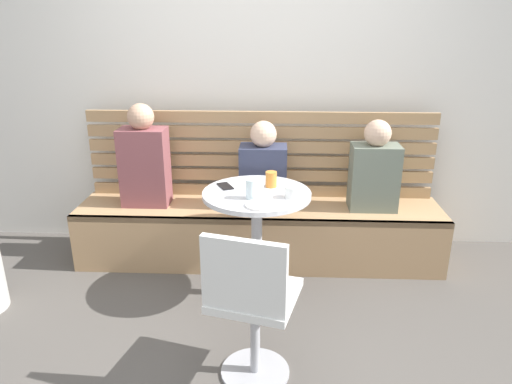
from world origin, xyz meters
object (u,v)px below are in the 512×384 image
(booth_bench, at_px, (259,233))
(cup_tumbler_orange, at_px, (271,179))
(person_adult, at_px, (144,160))
(cup_ceramic_white, at_px, (292,192))
(person_child_left, at_px, (263,170))
(cup_espresso_small, at_px, (259,188))
(cup_glass_tall, at_px, (252,189))
(person_child_middle, at_px, (374,170))
(phone_on_table, at_px, (225,186))
(cafe_table, at_px, (257,224))
(white_chair, at_px, (251,303))
(plate_small, at_px, (260,205))

(booth_bench, bearing_deg, cup_tumbler_orange, -76.97)
(person_adult, height_order, cup_ceramic_white, person_adult)
(person_child_left, height_order, cup_tumbler_orange, person_child_left)
(person_child_left, relative_size, cup_espresso_small, 11.43)
(person_adult, height_order, cup_espresso_small, person_adult)
(booth_bench, height_order, person_adult, person_adult)
(cup_ceramic_white, xyz_separation_m, cup_glass_tall, (-0.24, -0.02, 0.03))
(person_child_middle, relative_size, phone_on_table, 4.70)
(person_child_middle, relative_size, cup_espresso_small, 11.76)
(cafe_table, height_order, person_adult, person_adult)
(booth_bench, bearing_deg, white_chair, -89.30)
(person_child_left, xyz_separation_m, cup_ceramic_white, (0.19, -0.62, 0.05))
(person_child_left, distance_m, cup_tumbler_orange, 0.43)
(person_adult, distance_m, cup_glass_tall, 1.05)
(booth_bench, height_order, cafe_table, cafe_table)
(person_child_middle, distance_m, cup_glass_tall, 1.06)
(cup_espresso_small, distance_m, cup_glass_tall, 0.12)
(cafe_table, xyz_separation_m, person_adult, (-0.85, 0.53, 0.26))
(cup_ceramic_white, distance_m, cup_espresso_small, 0.22)
(booth_bench, bearing_deg, person_child_left, 31.51)
(cafe_table, height_order, phone_on_table, phone_on_table)
(person_child_left, distance_m, person_child_middle, 0.80)
(phone_on_table, bearing_deg, person_child_left, 36.23)
(booth_bench, relative_size, cup_glass_tall, 22.50)
(cup_glass_tall, distance_m, phone_on_table, 0.28)
(cup_tumbler_orange, bearing_deg, person_child_left, 98.60)
(booth_bench, height_order, person_child_left, person_child_left)
(cup_ceramic_white, distance_m, plate_small, 0.24)
(cup_tumbler_orange, bearing_deg, plate_small, -99.84)
(cup_glass_tall, height_order, phone_on_table, cup_glass_tall)
(cafe_table, bearing_deg, person_child_middle, 32.10)
(white_chair, relative_size, person_child_left, 1.33)
(cup_tumbler_orange, relative_size, plate_small, 0.59)
(person_adult, bearing_deg, cup_tumbler_orange, -24.64)
(person_child_left, xyz_separation_m, cup_espresso_small, (-0.01, -0.53, 0.05))
(cup_ceramic_white, bearing_deg, cafe_table, 156.61)
(cafe_table, distance_m, white_chair, 0.81)
(cafe_table, height_order, person_child_left, person_child_left)
(person_adult, relative_size, cup_glass_tall, 6.30)
(cup_espresso_small, distance_m, cup_tumbler_orange, 0.13)
(cafe_table, xyz_separation_m, cup_espresso_small, (0.01, -0.00, 0.25))
(person_adult, height_order, cup_glass_tall, person_adult)
(white_chair, relative_size, phone_on_table, 6.07)
(cafe_table, relative_size, person_adult, 0.98)
(cafe_table, relative_size, cup_espresso_small, 13.21)
(person_child_left, bearing_deg, booth_bench, -148.49)
(cafe_table, bearing_deg, plate_small, -83.14)
(cup_espresso_small, relative_size, cup_glass_tall, 0.47)
(cafe_table, distance_m, person_adult, 1.04)
(booth_bench, bearing_deg, plate_small, -87.31)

